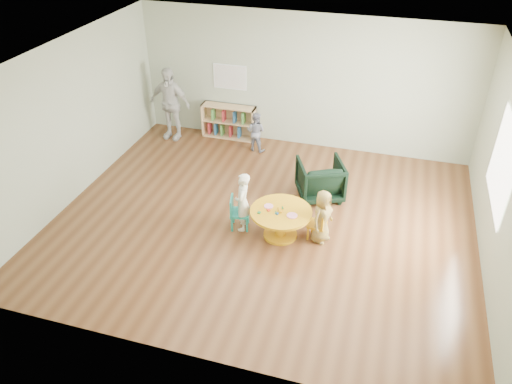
% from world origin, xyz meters
% --- Properties ---
extents(room, '(7.10, 7.00, 2.80)m').
position_xyz_m(room, '(0.01, 0.00, 1.89)').
color(room, '#56321B').
rests_on(room, ground).
extents(activity_table, '(1.00, 1.00, 0.54)m').
position_xyz_m(activity_table, '(0.38, -0.34, 0.34)').
color(activity_table, orange).
rests_on(activity_table, ground).
extents(kid_chair_left, '(0.37, 0.37, 0.58)m').
position_xyz_m(kid_chair_left, '(-0.37, -0.31, 0.31)').
color(kid_chair_left, teal).
rests_on(kid_chair_left, ground).
extents(kid_chair_right, '(0.31, 0.31, 0.52)m').
position_xyz_m(kid_chair_right, '(1.00, -0.22, 0.28)').
color(kid_chair_right, orange).
rests_on(kid_chair_right, ground).
extents(bookshelf, '(1.20, 0.30, 0.75)m').
position_xyz_m(bookshelf, '(-1.61, 2.86, 0.37)').
color(bookshelf, tan).
rests_on(bookshelf, ground).
extents(alphabet_poster, '(0.74, 0.01, 0.54)m').
position_xyz_m(alphabet_poster, '(-1.60, 2.98, 1.35)').
color(alphabet_poster, white).
rests_on(alphabet_poster, ground).
extents(armchair, '(1.03, 1.04, 0.72)m').
position_xyz_m(armchair, '(0.78, 1.01, 0.36)').
color(armchair, black).
rests_on(armchair, ground).
extents(child_left, '(0.30, 0.41, 1.04)m').
position_xyz_m(child_left, '(-0.27, -0.31, 0.52)').
color(child_left, white).
rests_on(child_left, ground).
extents(child_right, '(0.45, 0.53, 0.92)m').
position_xyz_m(child_right, '(1.03, -0.25, 0.46)').
color(child_right, yellow).
rests_on(child_right, ground).
extents(toddler, '(0.47, 0.39, 0.86)m').
position_xyz_m(toddler, '(-0.85, 2.41, 0.43)').
color(toddler, '#1A2241').
rests_on(toddler, ground).
extents(adult_caretaker, '(0.97, 0.46, 1.61)m').
position_xyz_m(adult_caretaker, '(-2.82, 2.47, 0.80)').
color(adult_caretaker, silver).
rests_on(adult_caretaker, ground).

